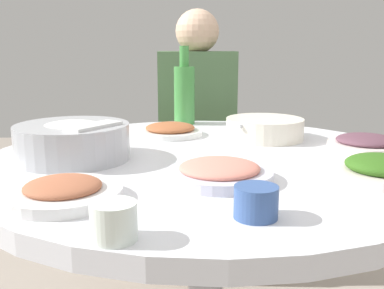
{
  "coord_description": "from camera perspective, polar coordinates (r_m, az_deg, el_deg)",
  "views": [
    {
      "loc": [
        -1.18,
        0.06,
        1.04
      ],
      "look_at": [
        0.05,
        0.04,
        0.77
      ],
      "focal_mm": 42.0,
      "sensor_mm": 36.0,
      "label": 1
    }
  ],
  "objects": [
    {
      "name": "green_bottle",
      "position": [
        1.72,
        -0.98,
        6.57
      ],
      "size": [
        0.08,
        0.08,
        0.3
      ],
      "color": "#429142",
      "rests_on": "round_dining_table"
    },
    {
      "name": "diner_left",
      "position": [
        2.03,
        0.76,
        4.33
      ],
      "size": [
        0.34,
        0.34,
        0.76
      ],
      "color": "#2D333D",
      "rests_on": "stool_for_diner_left"
    },
    {
      "name": "round_dining_table",
      "position": [
        1.24,
        1.83,
        -5.3
      ],
      "size": [
        1.21,
        1.21,
        0.75
      ],
      "color": "#99999E",
      "rests_on": "ground"
    },
    {
      "name": "rice_bowl",
      "position": [
        1.22,
        -14.9,
        0.42
      ],
      "size": [
        0.3,
        0.3,
        0.1
      ],
      "color": "#B2B5BA",
      "rests_on": "round_dining_table"
    },
    {
      "name": "dish_tofu_braise",
      "position": [
        0.91,
        -16.05,
        -5.72
      ],
      "size": [
        0.23,
        0.23,
        0.04
      ],
      "color": "white",
      "rests_on": "round_dining_table"
    },
    {
      "name": "dish_shrimp",
      "position": [
        1.0,
        3.51,
        -3.49
      ],
      "size": [
        0.24,
        0.24,
        0.05
      ],
      "color": "silver",
      "rests_on": "round_dining_table"
    },
    {
      "name": "dish_eggplant",
      "position": [
        1.39,
        21.21,
        0.18
      ],
      "size": [
        0.22,
        0.22,
        0.04
      ],
      "color": "silver",
      "rests_on": "round_dining_table"
    },
    {
      "name": "stool_for_diner_left",
      "position": [
        2.17,
        0.72,
        -9.89
      ],
      "size": [
        0.38,
        0.38,
        0.44
      ],
      "primitive_type": "cylinder",
      "color": "brown",
      "rests_on": "ground"
    },
    {
      "name": "dish_stirfry",
      "position": [
        1.51,
        -2.78,
        1.84
      ],
      "size": [
        0.21,
        0.21,
        0.04
      ],
      "color": "white",
      "rests_on": "round_dining_table"
    },
    {
      "name": "tea_cup_near",
      "position": [
        0.71,
        -9.91,
        -9.58
      ],
      "size": [
        0.07,
        0.07,
        0.06
      ],
      "primitive_type": "cylinder",
      "color": "white",
      "rests_on": "round_dining_table"
    },
    {
      "name": "tea_cup_side",
      "position": [
        0.79,
        8.12,
        -7.24
      ],
      "size": [
        0.08,
        0.08,
        0.06
      ],
      "primitive_type": "cylinder",
      "color": "#385797",
      "rests_on": "round_dining_table"
    },
    {
      "name": "soup_bowl",
      "position": [
        1.47,
        9.2,
        1.93
      ],
      "size": [
        0.25,
        0.25,
        0.07
      ],
      "color": "white",
      "rests_on": "round_dining_table"
    },
    {
      "name": "dish_greens",
      "position": [
        1.09,
        22.96,
        -2.94
      ],
      "size": [
        0.23,
        0.23,
        0.05
      ],
      "color": "silver",
      "rests_on": "round_dining_table"
    },
    {
      "name": "tea_cup_far",
      "position": [
        1.46,
        -15.69,
        1.74
      ],
      "size": [
        0.08,
        0.08,
        0.07
      ],
      "primitive_type": "cylinder",
      "color": "#CE4F3D",
      "rests_on": "round_dining_table"
    }
  ]
}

